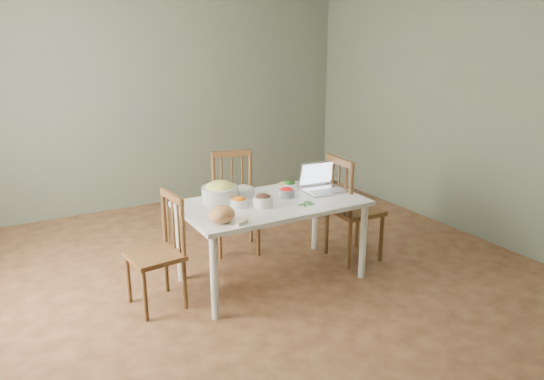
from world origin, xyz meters
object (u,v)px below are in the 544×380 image
chair_right (355,208)px  bread_boule (222,214)px  chair_far (236,204)px  chair_left (154,253)px  dining_table (272,241)px  laptop (326,178)px  bowl_squash (220,192)px

chair_right → bread_boule: bearing=102.8°
chair_far → chair_left: size_ratio=1.08×
chair_right → bread_boule: 1.52m
bread_boule → dining_table: bearing=23.4°
dining_table → chair_far: 0.72m
chair_far → laptop: bearing=-36.0°
chair_far → chair_left: (-1.01, -0.67, -0.03)m
chair_far → bread_boule: size_ratio=4.82×
chair_far → bowl_squash: bearing=-110.8°
dining_table → laptop: 0.73m
dining_table → bowl_squash: size_ratio=5.01×
bread_boule → chair_right: bearing=10.1°
chair_far → chair_left: 1.22m
chair_left → bowl_squash: chair_left is taller
bread_boule → laptop: 1.15m
chair_right → laptop: chair_right is taller
chair_far → chair_right: (0.90, -0.70, 0.02)m
dining_table → laptop: (0.55, 0.01, 0.48)m
dining_table → chair_right: (0.90, 0.02, 0.14)m
chair_far → laptop: (0.55, -0.71, 0.35)m
bowl_squash → chair_left: bearing=-165.5°
laptop → dining_table: bearing=-174.5°
chair_left → dining_table: bearing=81.9°
bowl_squash → laptop: bearing=-12.1°
chair_right → laptop: size_ratio=2.79×
dining_table → bread_boule: (-0.57, -0.25, 0.42)m
chair_right → bowl_squash: (-1.28, 0.19, 0.30)m
bread_boule → chair_left: bearing=146.8°
bowl_squash → bread_boule: bearing=-112.8°
chair_right → bowl_squash: size_ratio=3.30×
chair_left → chair_right: chair_right is taller
chair_far → laptop: chair_far is taller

